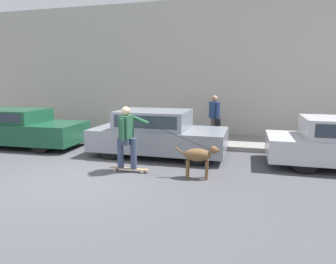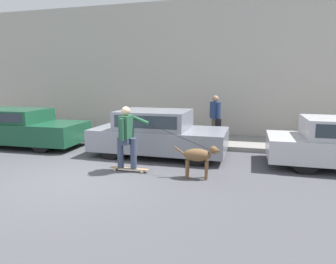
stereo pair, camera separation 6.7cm
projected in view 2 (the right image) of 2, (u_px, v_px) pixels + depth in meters
name	position (u px, v px, depth m)	size (l,w,h in m)	color
ground_plane	(78.00, 179.00, 6.89)	(36.00, 36.00, 0.00)	#47474C
back_wall	(156.00, 71.00, 12.09)	(32.00, 0.30, 5.24)	#ADA89E
sidewalk_curb	(147.00, 138.00, 11.38)	(30.00, 2.09, 0.15)	gray
parked_car_0	(17.00, 128.00, 10.32)	(4.66, 1.92, 1.27)	black
parked_car_1	(158.00, 134.00, 8.95)	(3.96, 1.83, 1.36)	black
dog	(198.00, 156.00, 6.85)	(1.04, 0.34, 0.78)	brown
skateboarder	(127.00, 135.00, 7.32)	(2.59, 0.64, 1.62)	beige
pedestrian_with_bag	(215.00, 116.00, 10.37)	(0.46, 0.66, 1.58)	brown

